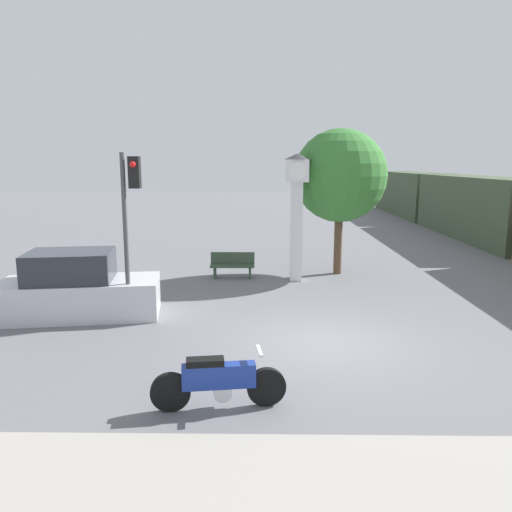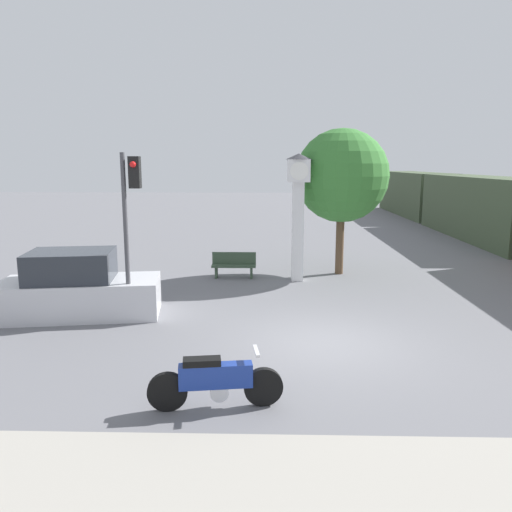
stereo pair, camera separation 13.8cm
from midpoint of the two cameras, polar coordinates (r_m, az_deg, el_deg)
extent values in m
plane|color=slate|center=(11.89, 7.47, -9.82)|extent=(120.00, 120.00, 0.00)
cylinder|color=black|center=(8.86, 0.74, -14.72)|extent=(0.69, 0.21, 0.68)
cylinder|color=black|center=(8.81, -10.21, -15.06)|extent=(0.69, 0.21, 0.68)
cube|color=navy|center=(8.69, -4.74, -13.48)|extent=(1.27, 0.42, 0.41)
cube|color=black|center=(8.58, -6.31, -11.93)|extent=(0.66, 0.35, 0.11)
cylinder|color=silver|center=(8.81, -4.33, -15.14)|extent=(0.35, 0.27, 0.32)
cube|color=silver|center=(8.58, -0.08, -10.80)|extent=(0.14, 0.50, 0.05)
cube|color=white|center=(17.59, 4.40, 2.76)|extent=(0.40, 0.40, 3.49)
cube|color=white|center=(17.43, 4.50, 9.70)|extent=(0.76, 0.76, 0.76)
cylinder|color=white|center=(17.04, 4.59, 9.68)|extent=(0.61, 0.02, 0.61)
cone|color=#333338|center=(17.43, 4.53, 11.28)|extent=(0.91, 0.91, 0.20)
cube|color=#425138|center=(30.28, 24.01, 5.07)|extent=(2.80, 12.52, 3.40)
cube|color=#425138|center=(42.63, 17.14, 6.85)|extent=(2.80, 12.52, 3.40)
cylinder|color=#47474C|center=(13.33, -14.94, 1.90)|extent=(0.12, 0.12, 4.39)
cube|color=black|center=(13.12, -14.01, 9.25)|extent=(0.28, 0.24, 0.80)
sphere|color=red|center=(12.97, -14.22, 10.12)|extent=(0.16, 0.16, 0.16)
cylinder|color=brown|center=(18.98, 9.15, 1.43)|extent=(0.30, 0.30, 2.31)
sphere|color=#387A33|center=(18.75, 9.37, 9.05)|extent=(3.41, 3.41, 3.41)
cube|color=#384C38|center=(18.13, -2.93, -1.13)|extent=(1.60, 0.44, 0.08)
cube|color=#384C38|center=(18.27, -2.90, -0.24)|extent=(1.60, 0.06, 0.44)
cube|color=#384C38|center=(18.24, -4.94, -1.88)|extent=(0.08, 0.35, 0.41)
cube|color=#384C38|center=(18.15, -0.91, -1.90)|extent=(0.08, 0.35, 0.41)
cube|color=silver|center=(14.48, -19.71, -4.56)|extent=(4.42, 2.40, 1.00)
cube|color=#262B33|center=(14.33, -20.72, -1.08)|extent=(2.42, 1.96, 0.80)
camera|label=1|loc=(0.07, -90.30, -0.06)|focal=35.00mm
camera|label=2|loc=(0.07, 89.70, 0.06)|focal=35.00mm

